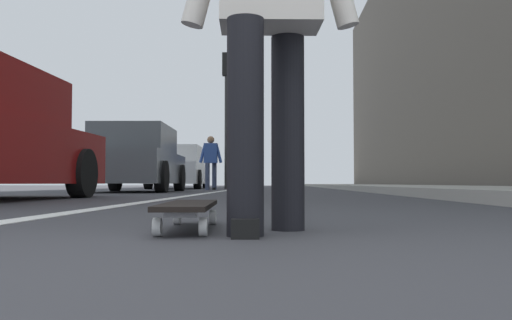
# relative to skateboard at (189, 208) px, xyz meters

# --- Properties ---
(ground_plane) EXTENTS (80.00, 80.00, 0.00)m
(ground_plane) POSITION_rel_skateboard_xyz_m (8.49, -0.23, -0.09)
(ground_plane) COLOR #38383D
(lane_stripe_white) EXTENTS (52.00, 0.16, 0.01)m
(lane_stripe_white) POSITION_rel_skateboard_xyz_m (18.49, 1.00, -0.09)
(lane_stripe_white) COLOR silver
(lane_stripe_white) RESTS_ON ground
(sidewalk_curb) EXTENTS (52.00, 3.20, 0.13)m
(sidewalk_curb) POSITION_rel_skateboard_xyz_m (16.49, -3.89, -0.03)
(sidewalk_curb) COLOR #9E9B93
(sidewalk_curb) RESTS_ON ground
(building_facade) EXTENTS (40.00, 1.20, 12.02)m
(building_facade) POSITION_rel_skateboard_xyz_m (20.49, -6.79, 5.92)
(building_facade) COLOR #635B51
(building_facade) RESTS_ON ground
(skateboard) EXTENTS (0.85, 0.25, 0.11)m
(skateboard) POSITION_rel_skateboard_xyz_m (0.00, 0.00, 0.00)
(skateboard) COLOR white
(skateboard) RESTS_ON ground
(parked_car_mid) EXTENTS (4.14, 1.94, 1.49)m
(parked_car_mid) POSITION_rel_skateboard_xyz_m (10.28, 2.88, 0.63)
(parked_car_mid) COLOR #4C5156
(parked_car_mid) RESTS_ON ground
(parked_car_far) EXTENTS (4.64, 1.95, 1.48)m
(parked_car_far) POSITION_rel_skateboard_xyz_m (17.20, 3.11, 0.62)
(parked_car_far) COLOR silver
(parked_car_far) RESTS_ON ground
(traffic_light) EXTENTS (0.33, 0.28, 4.73)m
(traffic_light) POSITION_rel_skateboard_xyz_m (16.81, 1.40, 3.14)
(traffic_light) COLOR #2D2D2D
(traffic_light) RESTS_ON ground
(pedestrian_distant) EXTENTS (0.44, 0.69, 1.59)m
(pedestrian_distant) POSITION_rel_skateboard_xyz_m (13.99, 1.60, 0.81)
(pedestrian_distant) COLOR #384260
(pedestrian_distant) RESTS_ON ground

